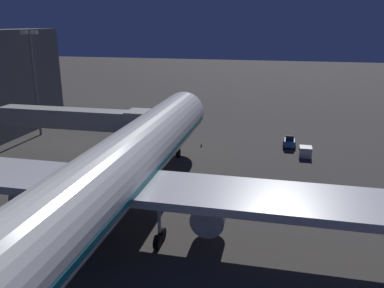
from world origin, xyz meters
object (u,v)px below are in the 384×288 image
(apron_floodlight_mast, at_px, (34,76))
(traffic_cone_nose_starboard, at_px, (173,143))
(airliner_at_gate, at_px, (105,183))
(jet_bridge, at_px, (86,119))
(pushback_tug, at_px, (289,143))
(traffic_cone_nose_port, at_px, (201,145))
(baggage_container_near_belt, at_px, (305,152))

(apron_floodlight_mast, xyz_separation_m, traffic_cone_nose_starboard, (-23.30, 0.61, -9.61))
(airliner_at_gate, distance_m, jet_bridge, 22.72)
(pushback_tug, height_order, traffic_cone_nose_port, pushback_tug)
(traffic_cone_nose_port, bearing_deg, jet_bridge, 33.60)
(apron_floodlight_mast, height_order, baggage_container_near_belt, apron_floodlight_mast)
(apron_floodlight_mast, height_order, pushback_tug, apron_floodlight_mast)
(jet_bridge, relative_size, traffic_cone_nose_port, 39.47)
(baggage_container_near_belt, bearing_deg, traffic_cone_nose_port, -5.04)
(pushback_tug, height_order, baggage_container_near_belt, pushback_tug)
(airliner_at_gate, distance_m, pushback_tug, 34.96)
(airliner_at_gate, bearing_deg, baggage_container_near_belt, -122.47)
(traffic_cone_nose_port, bearing_deg, apron_floodlight_mast, -1.26)
(jet_bridge, distance_m, baggage_container_near_belt, 30.55)
(pushback_tug, relative_size, traffic_cone_nose_starboard, 4.37)
(jet_bridge, xyz_separation_m, traffic_cone_nose_starboard, (-9.47, -9.22, -5.44))
(jet_bridge, relative_size, traffic_cone_nose_starboard, 39.47)
(baggage_container_near_belt, height_order, traffic_cone_nose_starboard, baggage_container_near_belt)
(pushback_tug, distance_m, traffic_cone_nose_port, 13.28)
(baggage_container_near_belt, height_order, traffic_cone_nose_port, baggage_container_near_belt)
(jet_bridge, height_order, apron_floodlight_mast, apron_floodlight_mast)
(airliner_at_gate, relative_size, pushback_tug, 25.15)
(jet_bridge, bearing_deg, airliner_at_gate, 120.92)
(airliner_at_gate, bearing_deg, traffic_cone_nose_port, -94.38)
(airliner_at_gate, xyz_separation_m, jet_bridge, (11.67, -19.49, 0.08))
(baggage_container_near_belt, xyz_separation_m, traffic_cone_nose_starboard, (19.61, -1.34, -0.44))
(apron_floodlight_mast, distance_m, baggage_container_near_belt, 43.92)
(airliner_at_gate, relative_size, traffic_cone_nose_port, 109.83)
(baggage_container_near_belt, bearing_deg, jet_bridge, 15.15)
(airliner_at_gate, distance_m, traffic_cone_nose_starboard, 29.29)
(apron_floodlight_mast, relative_size, pushback_tug, 7.04)
(jet_bridge, height_order, pushback_tug, jet_bridge)
(airliner_at_gate, relative_size, traffic_cone_nose_starboard, 109.83)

